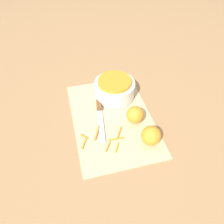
% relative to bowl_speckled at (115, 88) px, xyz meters
% --- Properties ---
extents(ground_plane, '(4.00, 4.00, 0.00)m').
position_rel_bowl_speckled_xyz_m(ground_plane, '(0.12, -0.04, -0.05)').
color(ground_plane, '#9E754C').
extents(cutting_board, '(0.47, 0.31, 0.01)m').
position_rel_bowl_speckled_xyz_m(cutting_board, '(0.12, -0.04, -0.04)').
color(cutting_board, '#CCB284').
rests_on(cutting_board, ground_plane).
extents(bowl_speckled, '(0.17, 0.17, 0.08)m').
position_rel_bowl_speckled_xyz_m(bowl_speckled, '(0.00, 0.00, 0.00)').
color(bowl_speckled, silver).
rests_on(bowl_speckled, cutting_board).
extents(knife, '(0.26, 0.06, 0.02)m').
position_rel_bowl_speckled_xyz_m(knife, '(0.06, -0.08, -0.03)').
color(knife, brown).
rests_on(knife, cutting_board).
extents(orange_left, '(0.07, 0.07, 0.07)m').
position_rel_bowl_speckled_xyz_m(orange_left, '(0.16, 0.04, -0.01)').
color(orange_left, orange).
rests_on(orange_left, cutting_board).
extents(orange_right, '(0.07, 0.07, 0.07)m').
position_rel_bowl_speckled_xyz_m(orange_right, '(0.27, 0.06, -0.01)').
color(orange_right, orange).
rests_on(orange_right, cutting_board).
extents(peel_pile, '(0.13, 0.16, 0.01)m').
position_rel_bowl_speckled_xyz_m(peel_pile, '(0.22, -0.10, -0.04)').
color(peel_pile, orange).
rests_on(peel_pile, cutting_board).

